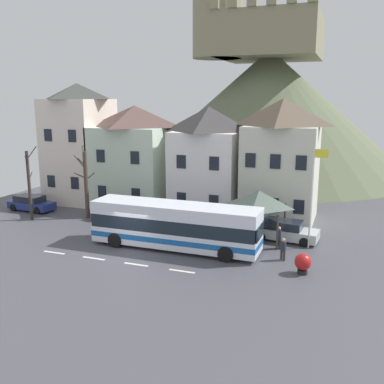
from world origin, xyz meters
TOP-DOWN VIEW (x-y plane):
  - ground_plane at (0.00, -0.00)m, footprint 40.00×60.00m
  - townhouse_00 at (-11.42, 11.91)m, footprint 5.20×5.89m
  - townhouse_01 at (-5.60, 12.32)m, footprint 6.71×6.69m
  - townhouse_02 at (1.72, 11.83)m, footprint 5.62×5.72m
  - townhouse_03 at (7.96, 11.84)m, footprint 5.72×5.75m
  - hilltop_castle at (2.31, 35.35)m, footprint 37.34×37.34m
  - transit_bus at (2.61, 2.04)m, footprint 11.48×2.70m
  - bus_shelter at (7.42, 5.88)m, footprint 3.60×3.60m
  - parked_car_00 at (9.24, 6.35)m, footprint 4.68×2.27m
  - parked_car_01 at (-13.40, 6.88)m, footprint 4.26×2.05m
  - parked_car_02 at (-4.19, 6.81)m, footprint 4.28×2.01m
  - pedestrian_00 at (9.17, 4.37)m, footprint 0.38×0.28m
  - pedestrian_01 at (7.99, 4.17)m, footprint 0.34×0.30m
  - pedestrian_02 at (9.75, 2.32)m, footprint 0.36×0.36m
  - public_bench at (8.82, 7.57)m, footprint 1.69×0.48m
  - flagpole at (11.11, 5.20)m, footprint 0.95×0.10m
  - harbour_buoy at (11.14, 0.55)m, footprint 0.96×0.96m
  - bare_tree_00 at (-7.25, 6.52)m, footprint 1.39×1.27m
  - bare_tree_02 at (-11.28, 4.42)m, footprint 1.13×1.86m

SIDE VIEW (x-z plane):
  - ground_plane at x=0.00m, z-range -0.06..0.00m
  - public_bench at x=8.82m, z-range 0.04..0.91m
  - parked_car_01 at x=-13.40m, z-range -0.01..1.34m
  - parked_car_02 at x=-4.19m, z-range -0.01..1.35m
  - harbour_buoy at x=11.14m, z-range 0.07..1.28m
  - parked_car_00 at x=9.24m, z-range -0.02..1.42m
  - pedestrian_00 at x=9.17m, z-range 0.00..1.54m
  - pedestrian_02 at x=9.75m, z-range 0.08..1.52m
  - pedestrian_01 at x=7.99m, z-range 0.07..1.70m
  - transit_bus at x=2.61m, z-range 0.02..3.07m
  - bare_tree_00 at x=-7.25m, z-range -0.09..5.96m
  - bus_shelter at x=7.42m, z-range 1.18..4.75m
  - bare_tree_02 at x=-11.28m, z-range 0.02..6.08m
  - flagpole at x=11.11m, z-range 0.55..7.33m
  - townhouse_02 at x=1.72m, z-range 0.00..9.22m
  - townhouse_01 at x=-5.60m, z-range 0.00..9.26m
  - townhouse_03 at x=7.96m, z-range 0.00..9.90m
  - townhouse_00 at x=-11.42m, z-range 0.00..11.29m
  - hilltop_castle at x=2.31m, z-range -2.61..19.81m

